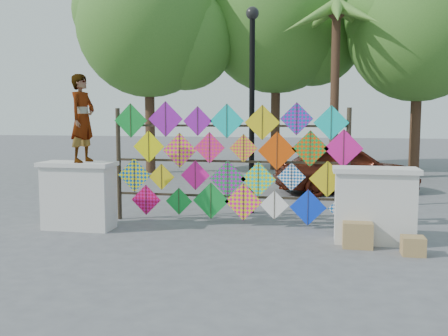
{
  "coord_description": "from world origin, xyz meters",
  "views": [
    {
      "loc": [
        1.79,
        -8.83,
        2.16
      ],
      "look_at": [
        -0.05,
        0.6,
        1.14
      ],
      "focal_mm": 40.0,
      "sensor_mm": 36.0,
      "label": 1
    }
  ],
  "objects_px": {
    "vendor_woman": "(82,118)",
    "lamppost": "(252,90)",
    "sedan": "(346,169)",
    "kite_rack": "(233,163)"
  },
  "relations": [
    {
      "from": "sedan",
      "to": "vendor_woman",
      "type": "bearing_deg",
      "value": 120.97
    },
    {
      "from": "vendor_woman",
      "to": "sedan",
      "type": "xyz_separation_m",
      "value": [
        5.07,
        5.57,
        -1.42
      ]
    },
    {
      "from": "lamppost",
      "to": "sedan",
      "type": "bearing_deg",
      "value": 56.91
    },
    {
      "from": "kite_rack",
      "to": "vendor_woman",
      "type": "relative_size",
      "value": 3.01
    },
    {
      "from": "kite_rack",
      "to": "sedan",
      "type": "xyz_separation_m",
      "value": [
        2.39,
        4.64,
        -0.55
      ]
    },
    {
      "from": "vendor_woman",
      "to": "lamppost",
      "type": "height_order",
      "value": "lamppost"
    },
    {
      "from": "sedan",
      "to": "kite_rack",
      "type": "bearing_deg",
      "value": 136.01
    },
    {
      "from": "sedan",
      "to": "lamppost",
      "type": "relative_size",
      "value": 0.89
    },
    {
      "from": "vendor_woman",
      "to": "sedan",
      "type": "relative_size",
      "value": 0.41
    },
    {
      "from": "lamppost",
      "to": "vendor_woman",
      "type": "bearing_deg",
      "value": -142.55
    }
  ]
}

